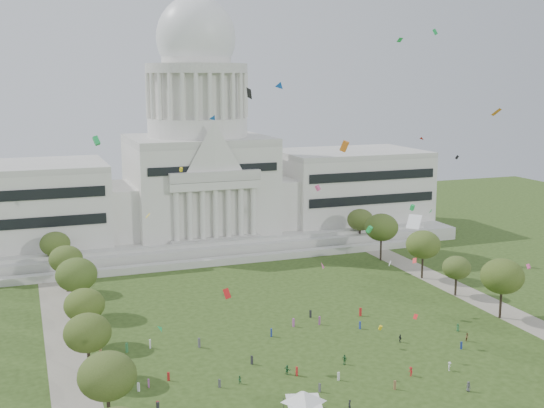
{
  "coord_description": "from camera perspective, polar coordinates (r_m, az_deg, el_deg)",
  "views": [
    {
      "loc": [
        -54.09,
        -100.97,
        52.67
      ],
      "look_at": [
        0.0,
        45.0,
        24.0
      ],
      "focal_mm": 45.0,
      "sensor_mm": 36.0,
      "label": 1
    }
  ],
  "objects": [
    {
      "name": "ground",
      "position": [
        126.07,
        7.36,
        -14.35
      ],
      "size": [
        400.0,
        400.0,
        0.0
      ],
      "primitive_type": "plane",
      "color": "#2C4116",
      "rests_on": "ground"
    },
    {
      "name": "capitol",
      "position": [
        223.35,
        -6.13,
        2.56
      ],
      "size": [
        160.0,
        64.5,
        91.3
      ],
      "color": "#B7B4AB",
      "rests_on": "ground"
    },
    {
      "name": "path_left",
      "position": [
        141.29,
        -16.73,
        -11.91
      ],
      "size": [
        8.0,
        160.0,
        0.04
      ],
      "primitive_type": "cube",
      "color": "gray",
      "rests_on": "ground"
    },
    {
      "name": "path_right",
      "position": [
        174.2,
        16.91,
        -7.62
      ],
      "size": [
        8.0,
        160.0,
        0.04
      ],
      "primitive_type": "cube",
      "color": "gray",
      "rests_on": "ground"
    },
    {
      "name": "row_tree_l_1",
      "position": [
        107.78,
        -13.63,
        -13.81
      ],
      "size": [
        8.86,
        8.86,
        12.59
      ],
      "color": "black",
      "rests_on": "ground"
    },
    {
      "name": "row_tree_l_2",
      "position": [
        126.57,
        -15.18,
        -10.37
      ],
      "size": [
        8.42,
        8.42,
        11.97
      ],
      "color": "black",
      "rests_on": "ground"
    },
    {
      "name": "row_tree_r_2",
      "position": [
        159.76,
        18.71,
        -5.75
      ],
      "size": [
        9.55,
        9.55,
        13.58
      ],
      "color": "black",
      "rests_on": "ground"
    },
    {
      "name": "row_tree_l_3",
      "position": [
        142.38,
        -15.43,
        -8.15
      ],
      "size": [
        8.12,
        8.12,
        11.55
      ],
      "color": "black",
      "rests_on": "ground"
    },
    {
      "name": "row_tree_r_3",
      "position": [
        173.57,
        15.19,
        -5.17
      ],
      "size": [
        7.01,
        7.01,
        9.98
      ],
      "color": "black",
      "rests_on": "ground"
    },
    {
      "name": "row_tree_l_4",
      "position": [
        159.69,
        -16.04,
        -5.71
      ],
      "size": [
        9.29,
        9.29,
        13.21
      ],
      "color": "black",
      "rests_on": "ground"
    },
    {
      "name": "row_tree_r_4",
      "position": [
        185.63,
        12.54,
        -3.33
      ],
      "size": [
        9.19,
        9.19,
        13.06
      ],
      "color": "black",
      "rests_on": "ground"
    },
    {
      "name": "row_tree_l_5",
      "position": [
        177.8,
        -16.87,
        -4.44
      ],
      "size": [
        8.33,
        8.33,
        11.85
      ],
      "color": "black",
      "rests_on": "ground"
    },
    {
      "name": "row_tree_r_5",
      "position": [
        201.6,
        9.15,
        -1.94
      ],
      "size": [
        9.82,
        9.82,
        13.96
      ],
      "color": "black",
      "rests_on": "ground"
    },
    {
      "name": "row_tree_l_6",
      "position": [
        195.35,
        -17.69,
        -3.21
      ],
      "size": [
        8.19,
        8.19,
        11.64
      ],
      "color": "black",
      "rests_on": "ground"
    },
    {
      "name": "row_tree_r_6",
      "position": [
        218.44,
        7.4,
        -1.32
      ],
      "size": [
        8.42,
        8.42,
        11.97
      ],
      "color": "black",
      "rests_on": "ground"
    },
    {
      "name": "event_tent",
      "position": [
        112.01,
        2.68,
        -15.76
      ],
      "size": [
        9.24,
        9.24,
        4.19
      ],
      "color": "#4C4C4C",
      "rests_on": "ground"
    },
    {
      "name": "person_0",
      "position": [
        151.67,
        15.28,
        -9.93
      ],
      "size": [
        0.85,
        0.98,
        1.69
      ],
      "primitive_type": "imported",
      "rotation": [
        0.0,
        0.0,
        5.18
      ],
      "color": "#33723F",
      "rests_on": "ground"
    },
    {
      "name": "person_2",
      "position": [
        146.68,
        16.02,
        -10.66
      ],
      "size": [
        0.99,
        0.77,
        1.8
      ],
      "primitive_type": "imported",
      "rotation": [
        0.0,
        0.0,
        0.29
      ],
      "color": "olive",
      "rests_on": "ground"
    },
    {
      "name": "person_3",
      "position": [
        128.46,
        11.53,
        -13.56
      ],
      "size": [
        0.61,
        1.15,
        1.75
      ],
      "primitive_type": "imported",
      "rotation": [
        0.0,
        0.0,
        4.69
      ],
      "color": "#B21E1E",
      "rests_on": "ground"
    },
    {
      "name": "person_4",
      "position": [
        131.33,
        6.08,
        -12.81
      ],
      "size": [
        1.03,
        1.3,
        1.95
      ],
      "primitive_type": "imported",
      "rotation": [
        0.0,
        0.0,
        5.12
      ],
      "color": "#33723F",
      "rests_on": "ground"
    },
    {
      "name": "person_5",
      "position": [
        126.66,
        1.27,
        -13.7
      ],
      "size": [
        1.26,
        1.77,
        1.78
      ],
      "primitive_type": "imported",
      "rotation": [
        0.0,
        0.0,
        1.98
      ],
      "color": "#33723F",
      "rests_on": "ground"
    },
    {
      "name": "person_6",
      "position": [
        125.03,
        16.11,
        -14.46
      ],
      "size": [
        0.75,
        0.98,
        1.79
      ],
      "primitive_type": "imported",
      "rotation": [
        0.0,
        0.0,
        1.8
      ],
      "color": "#4C4C51",
      "rests_on": "ground"
    },
    {
      "name": "person_7",
      "position": [
        115.24,
        6.5,
        -16.35
      ],
      "size": [
        0.78,
        0.73,
        1.74
      ],
      "primitive_type": "imported",
      "rotation": [
        0.0,
        0.0,
        3.7
      ],
      "color": "#26262B",
      "rests_on": "ground"
    },
    {
      "name": "person_8",
      "position": [
        123.39,
        -2.74,
        -14.46
      ],
      "size": [
        0.77,
        0.52,
        1.52
      ],
      "primitive_type": "imported",
      "rotation": [
        0.0,
        0.0,
        3.05
      ],
      "color": "#33723F",
      "rests_on": "ground"
    },
    {
      "name": "person_9",
      "position": [
        132.12,
        14.63,
        -13.01
      ],
      "size": [
        1.21,
        1.18,
        1.73
      ],
      "primitive_type": "imported",
      "rotation": [
        0.0,
        0.0,
        0.74
      ],
      "color": "silver",
      "rests_on": "ground"
    },
    {
      "name": "person_10",
      "position": [
        143.09,
        10.67,
        -10.99
      ],
      "size": [
        0.59,
        1.02,
        1.7
      ],
      "primitive_type": "imported",
      "rotation": [
        0.0,
        0.0,
        1.52
      ],
      "color": "#26262B",
      "rests_on": "ground"
    },
    {
      "name": "distant_crowd",
      "position": [
        134.64,
        -1.64,
        -12.2
      ],
      "size": [
        67.74,
        38.44,
        1.93
      ],
      "color": "#26262B",
      "rests_on": "ground"
    },
    {
      "name": "kite_swarm",
      "position": [
        127.1,
        5.22,
        0.15
      ],
      "size": [
        94.94,
        105.99,
        62.15
      ],
      "color": "black",
      "rests_on": "ground"
    }
  ]
}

